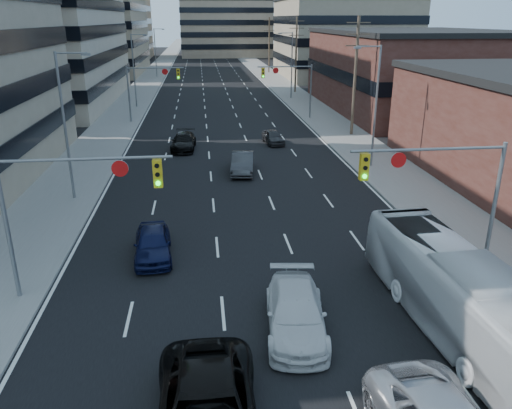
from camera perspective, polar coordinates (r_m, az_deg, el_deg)
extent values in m
cube|color=black|center=(141.15, -5.58, 16.05)|extent=(18.00, 300.00, 0.02)
cube|color=slate|center=(141.42, -10.43, 15.85)|extent=(5.00, 300.00, 0.15)
cube|color=slate|center=(141.81, -0.74, 16.18)|extent=(5.00, 300.00, 0.15)
cube|color=gray|center=(112.85, -18.33, 18.14)|extent=(20.00, 30.00, 16.00)
cube|color=#472119|center=(66.49, 17.61, 14.19)|extent=(20.00, 30.00, 9.00)
cube|color=gray|center=(102.51, 9.63, 18.14)|extent=(22.00, 28.00, 14.00)
cube|color=#ADA089|center=(152.89, -16.98, 19.40)|extent=(24.00, 24.00, 20.00)
cube|color=gray|center=(144.94, 7.78, 18.45)|extent=(22.00, 22.00, 12.00)
cylinder|color=slate|center=(21.66, -26.51, -2.76)|extent=(0.18, 0.18, 6.00)
cylinder|color=slate|center=(19.86, -18.95, 4.93)|extent=(6.50, 0.12, 0.12)
cube|color=gold|center=(19.62, -11.17, 3.51)|extent=(0.35, 0.28, 1.10)
cylinder|color=black|center=(19.37, -11.27, 4.36)|extent=(0.18, 0.06, 0.18)
cylinder|color=black|center=(19.47, -11.20, 3.37)|extent=(0.18, 0.06, 0.18)
cylinder|color=#0CE526|center=(19.57, -11.13, 2.39)|extent=(0.18, 0.06, 0.18)
cylinder|color=white|center=(19.70, -15.29, 3.99)|extent=(0.64, 0.06, 0.64)
cylinder|color=slate|center=(23.74, 25.50, -0.65)|extent=(0.18, 0.18, 6.00)
cylinder|color=slate|center=(21.41, 19.17, 5.98)|extent=(6.50, 0.12, 0.12)
cube|color=gold|center=(20.59, 12.25, 4.23)|extent=(0.35, 0.28, 1.10)
cylinder|color=black|center=(20.35, 12.46, 5.05)|extent=(0.18, 0.06, 0.18)
cylinder|color=black|center=(20.44, 12.39, 4.10)|extent=(0.18, 0.06, 0.18)
cylinder|color=#0CE526|center=(20.54, 12.32, 3.16)|extent=(0.18, 0.06, 0.18)
cylinder|color=white|center=(20.98, 15.98, 4.91)|extent=(0.64, 0.06, 0.64)
cylinder|color=slate|center=(56.78, -14.33, 12.04)|extent=(0.18, 0.18, 6.00)
cylinder|color=slate|center=(56.14, -11.45, 15.05)|extent=(6.00, 0.12, 0.12)
cube|color=gold|center=(56.05, -8.88, 14.53)|extent=(0.35, 0.28, 1.10)
cylinder|color=black|center=(55.86, -8.91, 14.87)|extent=(0.18, 0.06, 0.18)
cylinder|color=black|center=(55.89, -8.89, 14.51)|extent=(0.18, 0.06, 0.18)
cylinder|color=#0CE526|center=(55.93, -8.87, 14.16)|extent=(0.18, 0.06, 0.18)
cylinder|color=white|center=(56.07, -10.37, 14.70)|extent=(0.64, 0.06, 0.64)
cylinder|color=slate|center=(57.60, 6.27, 12.65)|extent=(0.18, 0.18, 6.00)
cylinder|color=slate|center=(56.72, 3.31, 15.46)|extent=(6.00, 0.12, 0.12)
cube|color=gold|center=(56.44, 0.81, 14.80)|extent=(0.35, 0.28, 1.10)
cylinder|color=black|center=(56.24, 0.83, 15.14)|extent=(0.18, 0.06, 0.18)
cylinder|color=black|center=(56.28, 0.83, 14.79)|extent=(0.18, 0.06, 0.18)
cylinder|color=#0CE526|center=(56.31, 0.83, 14.43)|extent=(0.18, 0.06, 0.18)
cylinder|color=white|center=(56.57, 2.27, 15.06)|extent=(0.64, 0.06, 0.64)
cylinder|color=#4C3D2D|center=(49.22, 11.25, 14.00)|extent=(0.28, 0.28, 11.00)
cube|color=#4C3D2D|center=(48.94, 11.66, 19.70)|extent=(2.20, 0.10, 0.10)
cube|color=#4C3D2D|center=(48.96, 11.58, 18.53)|extent=(2.20, 0.10, 0.10)
cube|color=#4C3D2D|center=(49.00, 11.49, 17.36)|extent=(2.20, 0.10, 0.10)
cylinder|color=#4C3D2D|center=(78.27, 4.59, 16.59)|extent=(0.28, 0.28, 11.00)
cube|color=#4C3D2D|center=(78.09, 4.70, 20.18)|extent=(2.20, 0.10, 0.10)
cube|color=#4C3D2D|center=(78.11, 4.68, 19.45)|extent=(2.20, 0.10, 0.10)
cube|color=#4C3D2D|center=(78.13, 4.65, 18.71)|extent=(2.20, 0.10, 0.10)
cylinder|color=#4C3D2D|center=(107.84, 1.50, 17.70)|extent=(0.28, 0.28, 11.00)
cube|color=#4C3D2D|center=(107.71, 1.53, 20.31)|extent=(2.20, 0.10, 0.10)
cube|color=#4C3D2D|center=(107.72, 1.52, 19.78)|extent=(2.20, 0.10, 0.10)
cube|color=#4C3D2D|center=(107.74, 1.52, 19.24)|extent=(2.20, 0.10, 0.10)
cylinder|color=slate|center=(32.39, -20.97, 8.02)|extent=(0.16, 0.16, 9.00)
cylinder|color=slate|center=(31.62, -20.37, 15.93)|extent=(1.80, 0.10, 0.10)
cube|color=slate|center=(31.45, -18.89, 15.93)|extent=(0.50, 0.22, 0.14)
cylinder|color=slate|center=(66.52, -13.79, 14.55)|extent=(0.16, 0.16, 9.00)
cylinder|color=slate|center=(66.15, -13.31, 18.38)|extent=(1.80, 0.10, 0.10)
cube|color=slate|center=(66.07, -12.58, 18.37)|extent=(0.50, 0.22, 0.14)
cylinder|color=slate|center=(101.25, -11.42, 16.58)|extent=(0.16, 0.16, 9.00)
cylinder|color=slate|center=(101.00, -11.06, 19.10)|extent=(1.80, 0.10, 0.10)
cube|color=slate|center=(100.95, -10.58, 19.08)|extent=(0.50, 0.22, 0.14)
cylinder|color=slate|center=(38.48, 13.52, 10.59)|extent=(0.16, 0.16, 9.00)
cylinder|color=slate|center=(37.72, 12.74, 17.21)|extent=(1.80, 0.10, 0.10)
cube|color=slate|center=(37.48, 11.52, 17.16)|extent=(0.50, 0.22, 0.14)
cylinder|color=slate|center=(72.16, 4.10, 15.48)|extent=(0.16, 0.16, 9.00)
cylinder|color=slate|center=(71.75, 3.45, 18.99)|extent=(1.80, 0.10, 0.10)
cube|color=slate|center=(71.63, 2.78, 18.93)|extent=(0.50, 0.22, 0.14)
imported|color=silver|center=(18.56, 4.57, -12.21)|extent=(2.67, 5.37, 1.50)
imported|color=silver|center=(19.58, 21.91, -9.28)|extent=(3.14, 11.03, 3.04)
imported|color=black|center=(24.26, -11.72, -4.37)|extent=(2.04, 4.38, 1.45)
imported|color=#323234|center=(36.97, -1.53, 4.79)|extent=(2.11, 4.70, 1.50)
imported|color=black|center=(44.14, -8.27, 7.13)|extent=(2.28, 4.96, 1.41)
imported|color=#2C2C2E|center=(45.86, 1.97, 7.74)|extent=(1.94, 3.86, 1.26)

